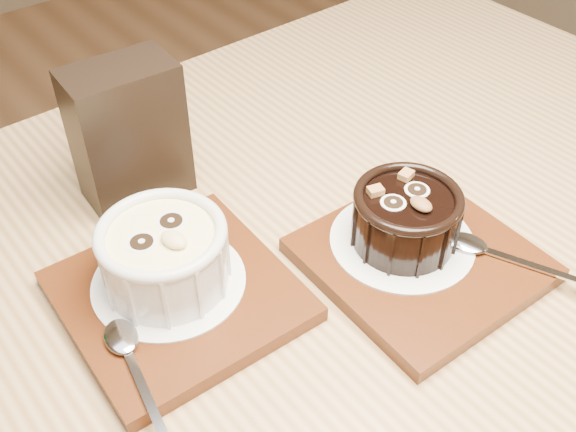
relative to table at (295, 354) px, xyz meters
name	(u,v)px	position (x,y,z in m)	size (l,w,h in m)	color
table	(295,354)	(0.00, 0.00, 0.00)	(1.21, 0.81, 0.75)	olive
tray_left	(178,296)	(-0.09, 0.05, 0.10)	(0.18, 0.18, 0.01)	#54250E
doily_left	(169,281)	(-0.09, 0.06, 0.11)	(0.13, 0.13, 0.00)	white
ramekin_white	(164,253)	(-0.09, 0.06, 0.14)	(0.11, 0.11, 0.06)	silver
spoon_left	(135,370)	(-0.15, 0.00, 0.11)	(0.03, 0.13, 0.01)	silver
tray_right	(420,260)	(0.11, -0.05, 0.10)	(0.18, 0.18, 0.01)	#54250E
doily_right	(402,241)	(0.10, -0.02, 0.11)	(0.13, 0.13, 0.00)	white
ramekin_dark	(406,216)	(0.10, -0.02, 0.14)	(0.10, 0.10, 0.06)	black
spoon_right	(506,256)	(0.16, -0.10, 0.11)	(0.03, 0.13, 0.01)	silver
condiment_stand	(129,134)	(-0.04, 0.20, 0.16)	(0.10, 0.06, 0.14)	black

